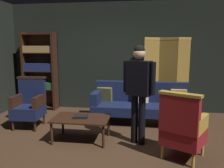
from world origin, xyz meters
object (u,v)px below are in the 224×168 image
at_px(folding_screen, 168,74).
at_px(armchair_wing_left, 29,104).
at_px(velvet_couch, 141,102).
at_px(armchair_gilt_accent, 182,128).
at_px(bookshelf, 40,70).
at_px(standing_figure, 139,85).
at_px(book_black_cloth, 81,116).
at_px(coffee_table, 81,120).

relative_size(folding_screen, armchair_wing_left, 1.83).
xyz_separation_m(velvet_couch, armchair_gilt_accent, (0.65, -1.67, 0.04)).
bearing_deg(folding_screen, bookshelf, -177.82).
distance_m(folding_screen, velvet_couch, 1.21).
bearing_deg(armchair_gilt_accent, velvet_couch, 111.32).
relative_size(velvet_couch, armchair_gilt_accent, 2.04).
bearing_deg(folding_screen, armchair_gilt_accent, -90.03).
distance_m(standing_figure, book_black_cloth, 1.17).
bearing_deg(book_black_cloth, bookshelf, 130.51).
bearing_deg(coffee_table, armchair_wing_left, 156.58).
bearing_deg(folding_screen, velvet_couch, -126.87).
bearing_deg(book_black_cloth, velvet_couch, 49.47).
bearing_deg(armchair_gilt_accent, folding_screen, 89.97).
xyz_separation_m(folding_screen, armchair_wing_left, (-2.95, -1.52, -0.50)).
xyz_separation_m(armchair_gilt_accent, book_black_cloth, (-1.68, 0.46, -0.05)).
height_order(bookshelf, standing_figure, bookshelf).
bearing_deg(armchair_gilt_accent, standing_figure, 144.73).
distance_m(folding_screen, bookshelf, 3.35).
distance_m(armchair_wing_left, standing_figure, 2.41).
relative_size(bookshelf, coffee_table, 2.05).
xyz_separation_m(velvet_couch, book_black_cloth, (-1.03, -1.21, -0.01)).
xyz_separation_m(armchair_wing_left, book_black_cloth, (1.27, -0.55, -0.05)).
bearing_deg(standing_figure, velvet_couch, 89.28).
relative_size(folding_screen, standing_figure, 1.12).
distance_m(coffee_table, armchair_gilt_accent, 1.74).
distance_m(armchair_wing_left, book_black_cloth, 1.38).
bearing_deg(book_black_cloth, folding_screen, 50.96).
distance_m(bookshelf, armchair_gilt_accent, 4.17).
bearing_deg(velvet_couch, bookshelf, 164.65).
relative_size(armchair_gilt_accent, armchair_wing_left, 1.00).
bearing_deg(standing_figure, armchair_wing_left, 166.70).
xyz_separation_m(coffee_table, standing_figure, (1.01, 0.01, 0.65)).
height_order(armchair_wing_left, standing_figure, standing_figure).
bearing_deg(armchair_wing_left, armchair_gilt_accent, -18.91).
distance_m(velvet_couch, armchair_wing_left, 2.39).
height_order(bookshelf, armchair_wing_left, bookshelf).
bearing_deg(standing_figure, book_black_cloth, -179.22).
distance_m(bookshelf, standing_figure, 3.31).
xyz_separation_m(folding_screen, armchair_gilt_accent, (-0.00, -2.53, -0.50)).
distance_m(bookshelf, book_black_cloth, 2.64).
bearing_deg(book_black_cloth, armchair_wing_left, 156.37).
bearing_deg(velvet_couch, armchair_gilt_accent, -68.68).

